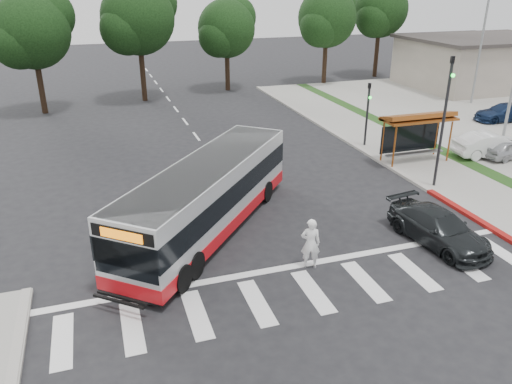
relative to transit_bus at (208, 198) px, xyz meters
name	(u,v)px	position (x,y,z in m)	size (l,w,h in m)	color
ground	(265,227)	(2.28, -0.50, -1.47)	(140.00, 140.00, 0.00)	black
sidewalk_east	(388,146)	(13.28, 7.50, -1.41)	(4.00, 40.00, 0.12)	gray
curb_east	(360,149)	(11.28, 7.50, -1.40)	(0.30, 40.00, 0.15)	#9E9991
curb_east_red	(471,216)	(11.28, -2.50, -1.40)	(0.32, 6.00, 0.15)	maroon
commercial_building	(483,63)	(32.28, 21.50, 0.73)	(14.00, 10.00, 4.40)	#A5998B
building_roof_cap	(488,38)	(32.28, 21.50, 3.08)	(14.60, 10.60, 0.30)	#383330
crosswalk_ladder	(313,291)	(2.28, -5.50, -1.47)	(18.00, 2.60, 0.01)	silver
bus_shelter	(417,122)	(13.08, 4.60, 0.88)	(4.20, 1.60, 2.86)	brown
traffic_signal_ne_tall	(445,112)	(11.88, 0.99, 2.40)	(0.18, 0.37, 6.50)	black
traffic_signal_ne_short	(368,108)	(11.88, 7.99, 1.00)	(0.18, 0.37, 4.00)	black
lot_light_mid	(483,31)	(26.28, 15.50, 4.43)	(1.90, 0.35, 9.01)	gray
tree_ne_a	(327,17)	(18.36, 27.56, 4.92)	(6.16, 5.74, 9.30)	black
tree_ne_b	(381,8)	(25.36, 29.56, 5.45)	(6.16, 5.74, 10.02)	black
tree_north_a	(139,16)	(0.36, 25.57, 5.45)	(6.60, 6.15, 10.17)	black
tree_north_b	(227,28)	(8.35, 27.56, 4.19)	(5.72, 5.33, 8.43)	black
tree_north_c	(32,29)	(-7.64, 23.56, 4.82)	(6.16, 5.74, 9.30)	black
transit_bus	(208,198)	(0.00, 0.00, 0.00)	(2.47, 11.41, 2.95)	silver
pedestrian	(311,243)	(2.82, -3.99, -0.50)	(0.71, 0.46, 1.94)	white
dark_sedan	(438,228)	(8.37, -3.93, -0.80)	(1.88, 4.62, 1.34)	black
parked_car_0	(509,149)	(18.61, 3.26, -0.81)	(1.34, 3.33, 1.14)	#B4B6BA
parked_car_1	(490,145)	(17.78, 3.85, -0.67)	(1.49, 4.28, 1.41)	silver
parked_car_3	(504,112)	(24.53, 10.01, -0.74)	(1.78, 4.37, 1.27)	#122242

